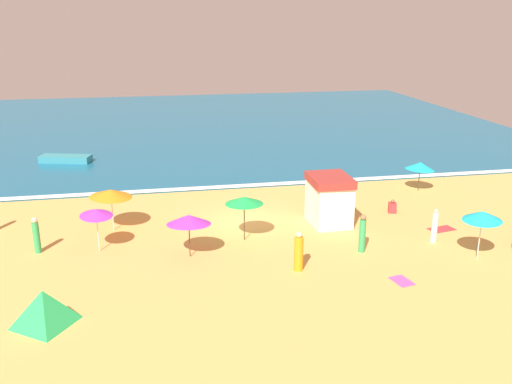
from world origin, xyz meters
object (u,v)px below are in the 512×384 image
(lifeguard_cabana, at_px, (329,199))
(beach_tent, at_px, (44,307))
(beachgoer_2, at_px, (392,207))
(beachgoer_1, at_px, (435,226))
(beach_umbrella_5, at_px, (244,200))
(beach_umbrella_0, at_px, (189,219))
(beachgoer_0, at_px, (299,252))
(beach_umbrella_3, at_px, (420,166))
(beachgoer_3, at_px, (36,236))
(beach_umbrella_4, at_px, (96,213))
(beach_umbrella_1, at_px, (111,193))
(beachgoer_4, at_px, (362,234))
(beach_umbrella_2, at_px, (483,216))
(small_boat_0, at_px, (66,159))

(lifeguard_cabana, distance_m, beach_tent, 15.36)
(beach_tent, bearing_deg, beachgoer_2, 26.85)
(beachgoer_1, bearing_deg, beach_umbrella_5, 167.38)
(beach_umbrella_0, relative_size, beachgoer_0, 1.34)
(beach_umbrella_3, bearing_deg, beachgoer_3, -165.70)
(beach_umbrella_3, relative_size, beach_umbrella_4, 1.07)
(beach_umbrella_1, bearing_deg, beachgoer_2, -0.93)
(beachgoer_4, bearing_deg, beachgoer_2, 52.61)
(beach_umbrella_4, bearing_deg, beach_umbrella_2, -13.76)
(beach_tent, bearing_deg, beachgoer_3, 101.82)
(beach_umbrella_1, bearing_deg, beachgoer_4, -23.66)
(beachgoer_3, xyz_separation_m, small_boat_0, (-0.91, 16.97, -0.50))
(beach_tent, height_order, beachgoer_0, beachgoer_0)
(beach_umbrella_3, distance_m, beachgoer_1, 8.62)
(lifeguard_cabana, distance_m, beachgoer_1, 5.52)
(beach_umbrella_1, bearing_deg, small_boat_0, 106.17)
(beach_umbrella_5, xyz_separation_m, beachgoer_4, (5.18, -2.47, -1.16))
(beach_umbrella_5, xyz_separation_m, beachgoer_0, (1.74, -3.83, -1.23))
(beach_umbrella_2, height_order, beach_umbrella_4, beach_umbrella_2)
(beach_umbrella_1, xyz_separation_m, beachgoer_2, (15.33, -0.25, -1.67))
(beachgoer_2, bearing_deg, beach_umbrella_3, 46.61)
(beach_umbrella_3, relative_size, beachgoer_4, 1.24)
(lifeguard_cabana, distance_m, small_boat_0, 22.20)
(lifeguard_cabana, bearing_deg, beachgoer_1, -39.14)
(beach_umbrella_5, xyz_separation_m, beachgoer_3, (-9.79, 0.32, -1.22))
(beachgoer_3, bearing_deg, beach_umbrella_0, -14.41)
(beachgoer_2, bearing_deg, beachgoer_0, -139.03)
(beach_umbrella_4, xyz_separation_m, small_boat_0, (-3.73, 17.33, -1.57))
(beachgoer_1, height_order, beachgoer_3, beachgoer_3)
(beach_umbrella_0, distance_m, beach_umbrella_1, 5.48)
(beach_umbrella_5, xyz_separation_m, small_boat_0, (-10.70, 17.29, -1.72))
(beach_umbrella_5, xyz_separation_m, beachgoer_1, (9.08, -2.03, -1.25))
(small_boat_0, bearing_deg, beach_umbrella_2, -45.96)
(beach_umbrella_3, xyz_separation_m, beachgoer_1, (-3.17, -7.97, -0.79))
(lifeguard_cabana, xyz_separation_m, beachgoer_3, (-14.61, -1.11, -0.49))
(beach_umbrella_1, bearing_deg, beach_umbrella_2, -22.47)
(beachgoer_1, xyz_separation_m, beachgoer_4, (-3.90, -0.44, 0.09))
(beach_umbrella_1, relative_size, beachgoer_1, 1.42)
(beach_umbrella_2, bearing_deg, beach_umbrella_3, 78.05)
(beachgoer_0, distance_m, beachgoer_3, 12.25)
(beach_umbrella_4, relative_size, beachgoer_4, 1.15)
(beach_umbrella_0, bearing_deg, beach_umbrella_4, 161.04)
(beach_umbrella_0, bearing_deg, beachgoer_1, -2.70)
(beach_umbrella_2, xyz_separation_m, beachgoer_4, (-4.92, 1.75, -1.18))
(beach_umbrella_1, bearing_deg, beach_tent, -102.19)
(beachgoer_0, bearing_deg, beachgoer_2, 40.97)
(beachgoer_0, distance_m, beachgoer_2, 9.47)
(small_boat_0, bearing_deg, beachgoer_0, -59.51)
(beachgoer_2, distance_m, beachgoer_4, 6.12)
(beachgoer_4, bearing_deg, beachgoer_0, -158.46)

